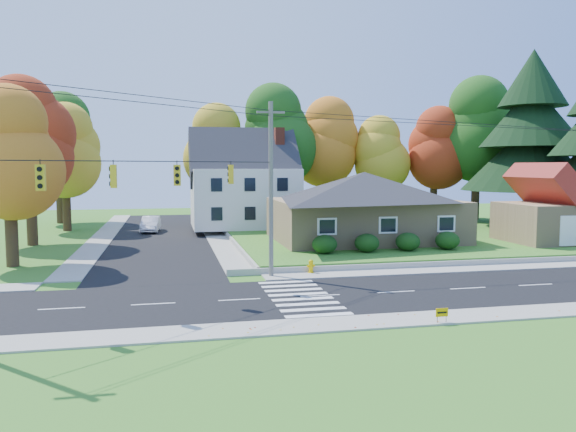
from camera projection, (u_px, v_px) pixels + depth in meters
name	position (u px, v px, depth m)	size (l,w,h in m)	color
ground	(320.00, 296.00, 27.62)	(120.00, 120.00, 0.00)	#3D7923
road_main	(320.00, 296.00, 27.61)	(90.00, 8.00, 0.02)	black
road_cross	(160.00, 236.00, 51.27)	(8.00, 44.00, 0.02)	black
sidewalk_north	(297.00, 276.00, 32.48)	(90.00, 2.00, 0.08)	#9C9A90
sidewalk_south	(353.00, 323.00, 22.74)	(90.00, 2.00, 0.08)	#9C9A90
lawn	(397.00, 234.00, 50.76)	(30.00, 30.00, 0.50)	#3D7923
ranch_house	(364.00, 205.00, 44.57)	(14.60, 10.60, 5.40)	tan
colonial_house	(244.00, 184.00, 54.48)	(10.40, 8.40, 9.60)	silver
garage	(552.00, 212.00, 43.63)	(7.30, 6.30, 4.60)	tan
hedge_row	(388.00, 242.00, 38.62)	(10.70, 1.70, 1.27)	#163A10
traffic_infrastructure	(311.00, 190.00, 28.44)	(38.10, 10.66, 10.00)	#666059
tree_lot_0	(218.00, 148.00, 59.57)	(6.72, 6.72, 12.51)	#3F2A19
tree_lot_1	(275.00, 135.00, 59.73)	(7.84, 7.84, 14.60)	#3F2A19
tree_lot_2	(326.00, 142.00, 62.01)	(7.28, 7.28, 13.56)	#3F2A19
tree_lot_3	(381.00, 154.00, 62.41)	(6.16, 6.16, 11.47)	#3F2A19
tree_lot_4	(435.00, 149.00, 62.62)	(6.72, 6.72, 12.51)	#3F2A19
tree_lot_5	(477.00, 130.00, 61.34)	(8.40, 8.40, 15.64)	#3F2A19
conifer_east_a	(531.00, 134.00, 53.83)	(12.80, 12.80, 16.96)	#3F2A19
tree_west_0	(8.00, 154.00, 35.12)	(6.16, 6.16, 11.47)	#3F2A19
tree_west_1	(29.00, 140.00, 44.53)	(7.28, 7.28, 13.56)	#3F2A19
tree_west_2	(65.00, 151.00, 54.54)	(6.72, 6.72, 12.51)	#3F2A19
tree_west_3	(58.00, 141.00, 61.79)	(7.84, 7.84, 14.60)	#3F2A19
white_car	(151.00, 224.00, 54.17)	(1.59, 4.55, 1.50)	silver
fire_hydrant	(311.00, 267.00, 33.25)	(0.49, 0.38, 0.86)	#DDAF00
yard_sign	(442.00, 313.00, 22.67)	(0.53, 0.03, 0.66)	black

